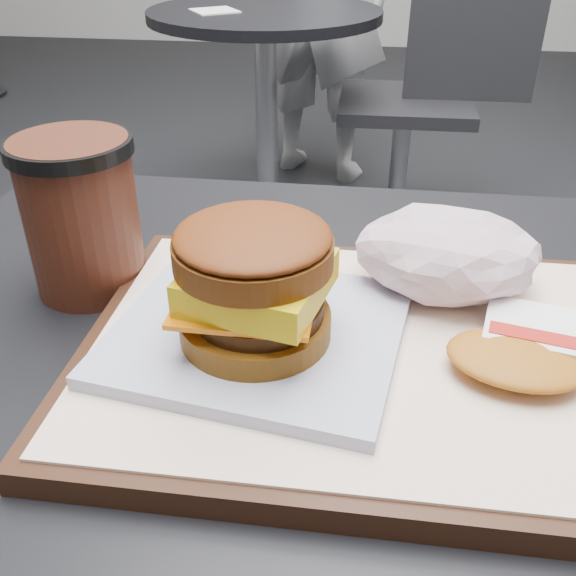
{
  "coord_description": "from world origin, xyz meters",
  "views": [
    {
      "loc": [
        -0.01,
        -0.37,
        1.05
      ],
      "look_at": [
        -0.06,
        -0.02,
        0.83
      ],
      "focal_mm": 40.0,
      "sensor_mm": 36.0,
      "label": 1
    }
  ],
  "objects_px": {
    "customer_table": "(355,521)",
    "neighbor_table": "(266,78)",
    "serving_tray": "(360,354)",
    "hash_brown": "(537,348)",
    "coffee_cup": "(81,211)",
    "neighbor_chair": "(428,89)",
    "crumpled_wrapper": "(448,254)",
    "breakfast_sandwich": "(256,295)"
  },
  "relations": [
    {
      "from": "crumpled_wrapper",
      "to": "hash_brown",
      "type": "bearing_deg",
      "value": -57.63
    },
    {
      "from": "customer_table",
      "to": "neighbor_chair",
      "type": "xyz_separation_m",
      "value": [
        0.16,
        1.74,
        -0.07
      ]
    },
    {
      "from": "serving_tray",
      "to": "customer_table",
      "type": "bearing_deg",
      "value": 68.54
    },
    {
      "from": "neighbor_chair",
      "to": "coffee_cup",
      "type": "bearing_deg",
      "value": -103.0
    },
    {
      "from": "neighbor_table",
      "to": "neighbor_chair",
      "type": "height_order",
      "value": "neighbor_chair"
    },
    {
      "from": "customer_table",
      "to": "crumpled_wrapper",
      "type": "xyz_separation_m",
      "value": [
        0.05,
        0.06,
        0.24
      ]
    },
    {
      "from": "hash_brown",
      "to": "breakfast_sandwich",
      "type": "bearing_deg",
      "value": -178.0
    },
    {
      "from": "neighbor_table",
      "to": "crumpled_wrapper",
      "type": "bearing_deg",
      "value": -75.72
    },
    {
      "from": "crumpled_wrapper",
      "to": "serving_tray",
      "type": "bearing_deg",
      "value": -127.36
    },
    {
      "from": "serving_tray",
      "to": "neighbor_table",
      "type": "xyz_separation_m",
      "value": [
        -0.34,
        1.67,
        -0.23
      ]
    },
    {
      "from": "hash_brown",
      "to": "serving_tray",
      "type": "bearing_deg",
      "value": 177.7
    },
    {
      "from": "customer_table",
      "to": "neighbor_table",
      "type": "xyz_separation_m",
      "value": [
        -0.35,
        1.65,
        -0.03
      ]
    },
    {
      "from": "neighbor_table",
      "to": "customer_table",
      "type": "bearing_deg",
      "value": -78.02
    },
    {
      "from": "customer_table",
      "to": "neighbor_chair",
      "type": "height_order",
      "value": "neighbor_chair"
    },
    {
      "from": "hash_brown",
      "to": "crumpled_wrapper",
      "type": "height_order",
      "value": "crumpled_wrapper"
    },
    {
      "from": "crumpled_wrapper",
      "to": "neighbor_chair",
      "type": "xyz_separation_m",
      "value": [
        0.1,
        1.68,
        -0.31
      ]
    },
    {
      "from": "hash_brown",
      "to": "neighbor_table",
      "type": "height_order",
      "value": "hash_brown"
    },
    {
      "from": "breakfast_sandwich",
      "to": "neighbor_table",
      "type": "bearing_deg",
      "value": 99.28
    },
    {
      "from": "crumpled_wrapper",
      "to": "coffee_cup",
      "type": "distance_m",
      "value": 0.29
    },
    {
      "from": "hash_brown",
      "to": "neighbor_chair",
      "type": "bearing_deg",
      "value": 88.35
    },
    {
      "from": "breakfast_sandwich",
      "to": "hash_brown",
      "type": "height_order",
      "value": "breakfast_sandwich"
    },
    {
      "from": "crumpled_wrapper",
      "to": "neighbor_table",
      "type": "distance_m",
      "value": 1.66
    },
    {
      "from": "breakfast_sandwich",
      "to": "neighbor_table",
      "type": "distance_m",
      "value": 1.72
    },
    {
      "from": "customer_table",
      "to": "hash_brown",
      "type": "distance_m",
      "value": 0.24
    },
    {
      "from": "crumpled_wrapper",
      "to": "neighbor_table",
      "type": "bearing_deg",
      "value": 104.28
    },
    {
      "from": "crumpled_wrapper",
      "to": "coffee_cup",
      "type": "xyz_separation_m",
      "value": [
        -0.28,
        -0.0,
        0.02
      ]
    },
    {
      "from": "serving_tray",
      "to": "breakfast_sandwich",
      "type": "relative_size",
      "value": 1.78
    },
    {
      "from": "serving_tray",
      "to": "crumpled_wrapper",
      "type": "bearing_deg",
      "value": 52.64
    },
    {
      "from": "serving_tray",
      "to": "hash_brown",
      "type": "distance_m",
      "value": 0.12
    },
    {
      "from": "coffee_cup",
      "to": "neighbor_chair",
      "type": "xyz_separation_m",
      "value": [
        0.39,
        1.68,
        -0.33
      ]
    },
    {
      "from": "breakfast_sandwich",
      "to": "crumpled_wrapper",
      "type": "xyz_separation_m",
      "value": [
        0.13,
        0.09,
        -0.01
      ]
    },
    {
      "from": "customer_table",
      "to": "crumpled_wrapper",
      "type": "height_order",
      "value": "crumpled_wrapper"
    },
    {
      "from": "hash_brown",
      "to": "coffee_cup",
      "type": "distance_m",
      "value": 0.35
    },
    {
      "from": "coffee_cup",
      "to": "hash_brown",
      "type": "bearing_deg",
      "value": -13.69
    },
    {
      "from": "customer_table",
      "to": "serving_tray",
      "type": "height_order",
      "value": "serving_tray"
    },
    {
      "from": "hash_brown",
      "to": "crumpled_wrapper",
      "type": "xyz_separation_m",
      "value": [
        -0.05,
        0.08,
        0.02
      ]
    },
    {
      "from": "serving_tray",
      "to": "hash_brown",
      "type": "xyz_separation_m",
      "value": [
        0.11,
        -0.0,
        0.02
      ]
    },
    {
      "from": "breakfast_sandwich",
      "to": "neighbor_chair",
      "type": "xyz_separation_m",
      "value": [
        0.23,
        1.77,
        -0.32
      ]
    },
    {
      "from": "breakfast_sandwich",
      "to": "hash_brown",
      "type": "bearing_deg",
      "value": 2.0
    },
    {
      "from": "hash_brown",
      "to": "neighbor_chair",
      "type": "xyz_separation_m",
      "value": [
        0.05,
        1.76,
        -0.29
      ]
    },
    {
      "from": "hash_brown",
      "to": "neighbor_table",
      "type": "bearing_deg",
      "value": 105.29
    },
    {
      "from": "customer_table",
      "to": "crumpled_wrapper",
      "type": "distance_m",
      "value": 0.25
    }
  ]
}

